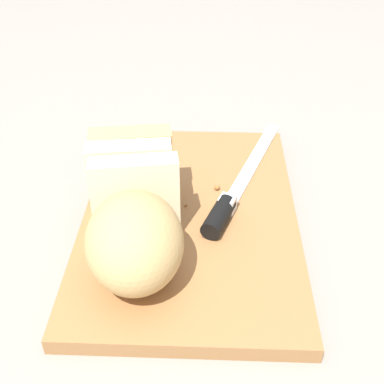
{
  "coord_description": "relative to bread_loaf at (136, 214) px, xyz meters",
  "views": [
    {
      "loc": [
        -0.49,
        0.0,
        0.41
      ],
      "look_at": [
        0.0,
        0.0,
        0.05
      ],
      "focal_mm": 46.79,
      "sensor_mm": 36.0,
      "label": 1
    }
  ],
  "objects": [
    {
      "name": "crumb_stray_left",
      "position": [
        0.11,
        -0.1,
        -0.04
      ],
      "size": [
        0.01,
        0.01,
        0.01
      ],
      "primitive_type": "sphere",
      "color": "#996633",
      "rests_on": "cutting_board"
    },
    {
      "name": "bread_knife",
      "position": [
        0.07,
        -0.11,
        -0.04
      ],
      "size": [
        0.28,
        0.13,
        0.02
      ],
      "rotation": [
        0.0,
        0.0,
        -0.39
      ],
      "color": "silver",
      "rests_on": "cutting_board"
    },
    {
      "name": "crumb_near_knife",
      "position": [
        0.06,
        -0.02,
        -0.05
      ],
      "size": [
        0.0,
        0.0,
        0.0
      ],
      "primitive_type": "sphere",
      "color": "#996633",
      "rests_on": "cutting_board"
    },
    {
      "name": "crumb_near_loaf",
      "position": [
        0.07,
        -0.06,
        -0.05
      ],
      "size": [
        0.0,
        0.0,
        0.0
      ],
      "primitive_type": "sphere",
      "color": "#996633",
      "rests_on": "cutting_board"
    },
    {
      "name": "bread_loaf",
      "position": [
        0.0,
        0.0,
        0.0
      ],
      "size": [
        0.23,
        0.12,
        0.1
      ],
      "rotation": [
        0.0,
        0.0,
        0.09
      ],
      "color": "tan",
      "rests_on": "cutting_board"
    },
    {
      "name": "ground_plane",
      "position": [
        0.07,
        -0.06,
        -0.07
      ],
      "size": [
        3.0,
        3.0,
        0.0
      ],
      "primitive_type": "plane",
      "color": "gray"
    },
    {
      "name": "cutting_board",
      "position": [
        0.07,
        -0.06,
        -0.06
      ],
      "size": [
        0.41,
        0.28,
        0.02
      ],
      "primitive_type": "cube",
      "rotation": [
        0.0,
        0.0,
        -0.04
      ],
      "color": "#9E6B3D",
      "rests_on": "ground_plane"
    }
  ]
}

